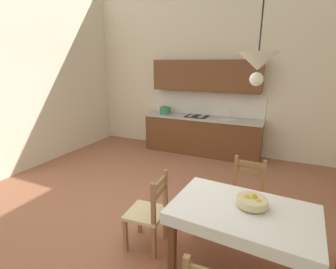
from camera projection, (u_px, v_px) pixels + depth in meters
The scene contains 8 objects.
ground_plane at pixel (150, 214), 3.76m from camera, with size 6.66×6.71×0.10m, color #935B42.
wall_back at pixel (212, 65), 5.89m from camera, with size 6.66×0.12×4.15m, color beige.
kitchen_cabinetry at pixel (202, 118), 5.97m from camera, with size 2.77×0.63×2.20m.
dining_table at pixel (242, 221), 2.48m from camera, with size 1.43×0.97×0.75m.
dining_chair_tv_side at pixel (149, 213), 2.93m from camera, with size 0.45×0.45×0.93m.
dining_chair_kitchen_side at pixel (245, 196), 3.29m from camera, with size 0.44×0.44×0.93m.
fruit_bowl at pixel (252, 201), 2.47m from camera, with size 0.30×0.30×0.12m.
pendant_lamp at pixel (258, 62), 1.98m from camera, with size 0.32×0.32×0.80m.
Camera 1 is at (1.62, -2.87, 2.12)m, focal length 26.83 mm.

